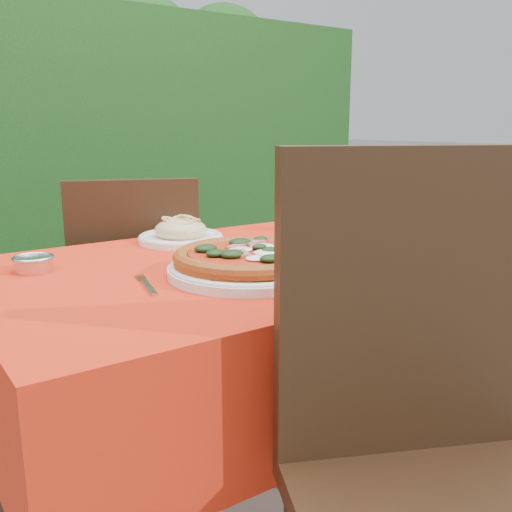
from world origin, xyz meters
TOP-DOWN VIEW (x-y plane):
  - hedge at (0.00, 1.55)m, footprint 3.20×0.55m
  - dining_table at (0.00, 0.00)m, footprint 1.26×0.86m
  - chair_near at (-0.07, -0.69)m, footprint 0.63×0.63m
  - chair_far at (-0.03, 0.60)m, footprint 0.54×0.54m
  - pizza_plate at (-0.05, -0.13)m, footprint 0.37×0.37m
  - pasta_plate at (-0.01, 0.30)m, footprint 0.25×0.25m
  - water_glass at (0.47, 0.02)m, footprint 0.07×0.07m
  - wine_glass at (0.45, 0.19)m, footprint 0.06×0.06m
  - fork at (-0.29, -0.09)m, footprint 0.06×0.18m
  - steel_ramekin at (-0.45, 0.19)m, footprint 0.09×0.09m

SIDE VIEW (x-z plane):
  - chair_far at x=-0.03m, z-range 0.07..0.99m
  - dining_table at x=0.00m, z-range 0.22..0.97m
  - chair_near at x=-0.07m, z-range 0.08..1.13m
  - fork at x=-0.29m, z-range 0.75..0.75m
  - steel_ramekin at x=-0.45m, z-range 0.75..0.78m
  - pasta_plate at x=-0.01m, z-range 0.74..0.81m
  - pizza_plate at x=-0.05m, z-range 0.75..0.82m
  - water_glass at x=0.47m, z-range 0.74..0.83m
  - wine_glass at x=0.45m, z-range 0.78..0.93m
  - hedge at x=0.00m, z-range 0.03..1.81m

